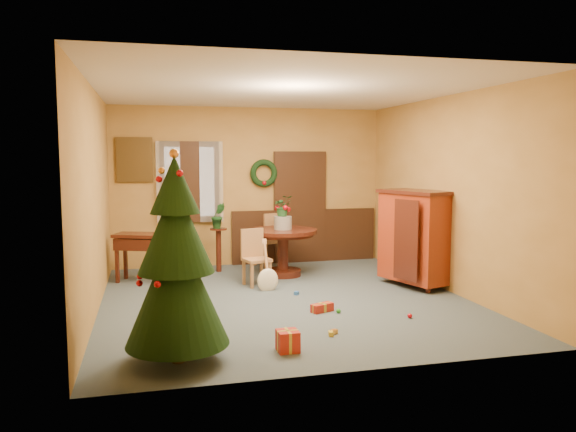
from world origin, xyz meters
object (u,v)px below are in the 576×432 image
object	(u,v)px
dining_table	(283,243)
writing_desk	(143,245)
christmas_tree	(176,263)
sideboard	(415,235)
chair_near	(255,255)

from	to	relation	value
dining_table	writing_desk	world-z (taller)	dining_table
dining_table	christmas_tree	xyz separation A→B (m)	(-1.93, -3.67, 0.43)
christmas_tree	sideboard	bearing A→B (deg)	33.09
chair_near	christmas_tree	xyz separation A→B (m)	(-1.35, -3.11, 0.51)
dining_table	sideboard	size ratio (longest dim) A/B	0.77
chair_near	christmas_tree	world-z (taller)	christmas_tree
dining_table	sideboard	world-z (taller)	sideboard
writing_desk	chair_near	bearing A→B (deg)	-21.18
dining_table	chair_near	bearing A→B (deg)	-136.35
dining_table	chair_near	distance (m)	0.81
dining_table	sideboard	distance (m)	2.20
writing_desk	sideboard	distance (m)	4.31
christmas_tree	writing_desk	xyz separation A→B (m)	(-0.36, 3.77, -0.40)
chair_near	writing_desk	bearing A→B (deg)	158.82
dining_table	writing_desk	xyz separation A→B (m)	(-2.28, 0.10, 0.03)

